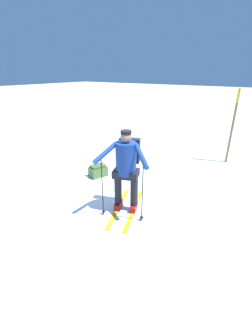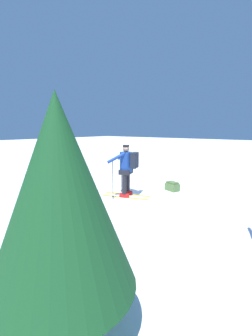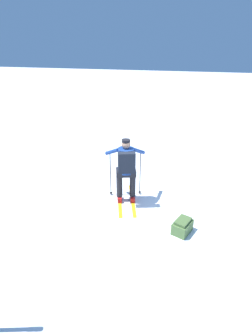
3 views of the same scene
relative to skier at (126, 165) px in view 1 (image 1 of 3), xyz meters
name	(u,v)px [view 1 (image 1 of 3)]	position (x,y,z in m)	size (l,w,h in m)	color
ground_plane	(117,185)	(0.78, -0.70, -0.98)	(80.00, 80.00, 0.00)	white
skier	(126,165)	(0.00, 0.00, 0.00)	(1.10, 1.60, 1.66)	gold
dropped_backpack	(98,171)	(1.51, -0.85, -0.83)	(0.45, 0.53, 0.32)	#4C6B38
trail_marker	(233,122)	(-1.12, -3.90, 0.29)	(0.08, 0.08, 2.19)	olive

